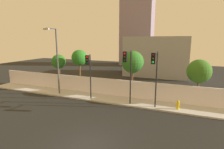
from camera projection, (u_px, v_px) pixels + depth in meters
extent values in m
plane|color=black|center=(87.00, 146.00, 10.70)|extent=(80.00, 80.00, 0.00)
cube|color=#B6B6B6|center=(127.00, 101.00, 18.15)|extent=(36.00, 2.40, 0.15)
cube|color=white|center=(131.00, 89.00, 19.14)|extent=(36.00, 0.18, 1.80)
cylinder|color=black|center=(156.00, 80.00, 16.01)|extent=(0.12, 0.12, 5.06)
cylinder|color=black|center=(156.00, 53.00, 14.87)|extent=(0.18, 1.52, 0.08)
cube|color=black|center=(153.00, 58.00, 14.27)|extent=(0.35, 0.22, 0.90)
sphere|color=black|center=(153.00, 55.00, 14.11)|extent=(0.18, 0.18, 0.18)
sphere|color=#33260A|center=(153.00, 59.00, 14.17)|extent=(0.18, 0.18, 0.18)
sphere|color=#19F24C|center=(153.00, 62.00, 14.22)|extent=(0.18, 0.18, 0.18)
cylinder|color=black|center=(131.00, 78.00, 16.88)|extent=(0.12, 0.12, 5.09)
cylinder|color=black|center=(128.00, 52.00, 15.78)|extent=(0.19, 1.45, 0.08)
cube|color=black|center=(125.00, 57.00, 15.21)|extent=(0.35, 0.23, 0.90)
sphere|color=red|center=(124.00, 54.00, 15.05)|extent=(0.18, 0.18, 0.18)
sphere|color=#33260A|center=(124.00, 57.00, 15.10)|extent=(0.18, 0.18, 0.18)
sphere|color=black|center=(124.00, 60.00, 15.16)|extent=(0.18, 0.18, 0.18)
cylinder|color=black|center=(90.00, 77.00, 18.50)|extent=(0.12, 0.12, 4.61)
cylinder|color=black|center=(89.00, 56.00, 17.65)|extent=(0.25, 0.90, 0.08)
cube|color=black|center=(87.00, 60.00, 17.28)|extent=(0.37, 0.26, 0.90)
sphere|color=red|center=(87.00, 57.00, 17.11)|extent=(0.18, 0.18, 0.18)
sphere|color=#33260A|center=(87.00, 60.00, 17.17)|extent=(0.18, 0.18, 0.18)
sphere|color=black|center=(87.00, 63.00, 17.22)|extent=(0.18, 0.18, 0.18)
cylinder|color=#4C4C51|center=(58.00, 62.00, 19.98)|extent=(0.16, 0.16, 7.27)
cylinder|color=#4C4C51|center=(51.00, 28.00, 18.51)|extent=(0.28, 1.67, 0.10)
cube|color=beige|center=(46.00, 29.00, 17.74)|extent=(0.62, 0.30, 0.16)
cylinder|color=gold|center=(178.00, 106.00, 15.88)|extent=(0.24, 0.24, 0.65)
sphere|color=gold|center=(178.00, 102.00, 15.81)|extent=(0.26, 0.26, 0.26)
cylinder|color=gold|center=(176.00, 105.00, 15.94)|extent=(0.10, 0.09, 0.09)
cylinder|color=gold|center=(180.00, 106.00, 15.81)|extent=(0.10, 0.09, 0.09)
cylinder|color=brown|center=(60.00, 76.00, 23.56)|extent=(0.23, 0.23, 2.95)
sphere|color=#286B1F|center=(59.00, 61.00, 23.18)|extent=(1.82, 1.82, 1.82)
cylinder|color=brown|center=(80.00, 76.00, 22.35)|extent=(0.22, 0.22, 3.53)
sphere|color=#277821|center=(79.00, 58.00, 21.91)|extent=(1.92, 1.92, 1.92)
cylinder|color=brown|center=(132.00, 82.00, 19.91)|extent=(0.21, 0.21, 3.18)
sphere|color=#2D6E24|center=(133.00, 62.00, 19.48)|extent=(2.42, 2.42, 2.42)
cylinder|color=brown|center=(197.00, 91.00, 17.55)|extent=(0.23, 0.23, 2.62)
sphere|color=#386F20|center=(199.00, 71.00, 17.18)|extent=(2.29, 2.29, 2.29)
cube|color=#9E9E9E|center=(157.00, 56.00, 31.23)|extent=(10.55, 6.00, 6.73)
cube|color=gray|center=(137.00, 19.00, 43.09)|extent=(7.51, 5.00, 22.41)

